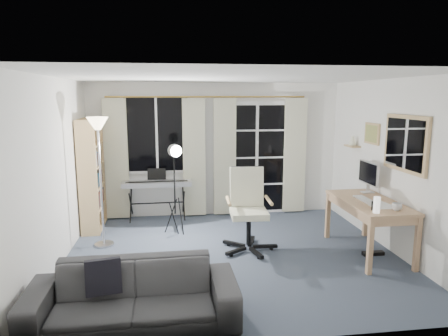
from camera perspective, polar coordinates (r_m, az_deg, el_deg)
The scene contains 17 objects.
floor at distance 5.64m, azimuth 1.13°, elevation -12.39°, with size 4.50×4.00×0.02m, color #3A4655.
window at distance 7.16m, azimuth -9.59°, elevation 4.79°, with size 1.20×0.08×1.40m.
french_door at distance 7.37m, azimuth 4.64°, elevation 1.33°, with size 1.32×0.09×2.11m.
curtains at distance 7.14m, azimuth -2.18°, elevation 1.63°, with size 3.60×0.07×2.13m.
bookshelf at distance 6.83m, azimuth -18.62°, elevation -1.30°, with size 0.31×0.85×1.81m.
torchiere_lamp at distance 5.88m, azimuth -17.48°, elevation 3.40°, with size 0.34×0.34×1.87m.
keyboard_piano at distance 7.01m, azimuth -9.56°, elevation -2.34°, with size 1.19×0.60×0.86m.
studio_light at distance 6.17m, azimuth -7.03°, elevation 0.96°, with size 0.32×0.33×1.47m.
office_chair at distance 5.71m, azimuth 3.39°, elevation -4.76°, with size 0.78×0.81×1.16m.
desk at distance 5.85m, azimuth 20.02°, elevation -5.29°, with size 0.71×1.40×0.75m.
monitor at distance 6.25m, azimuth 19.95°, elevation -0.80°, with size 0.18×0.54×0.47m.
desk_clutter at distance 5.64m, azimuth 20.48°, elevation -6.60°, with size 0.44×0.85×0.95m.
mug at distance 5.44m, azimuth 23.47°, elevation -4.99°, with size 0.12×0.10×0.12m, color silver.
wall_mirror at distance 5.69m, azimuth 24.49°, elevation 3.18°, with size 0.04×0.94×0.74m.
framed_print at distance 6.47m, azimuth 20.39°, elevation 4.63°, with size 0.03×0.42×0.32m.
wall_shelf at distance 6.90m, azimuth 17.87°, elevation 3.48°, with size 0.16×0.30×0.18m.
sofa at distance 4.03m, azimuth -12.90°, elevation -16.09°, with size 1.98×0.61×0.77m.
Camera 1 is at (-0.78, -5.15, 2.15)m, focal length 32.00 mm.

